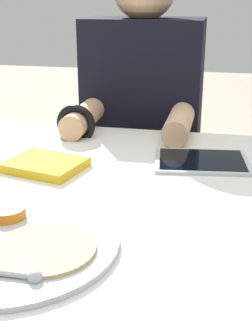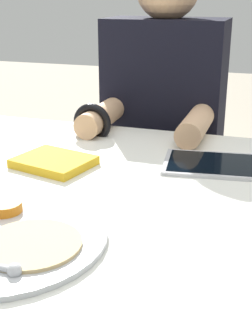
# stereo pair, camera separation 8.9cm
# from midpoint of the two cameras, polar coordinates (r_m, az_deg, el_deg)

# --- Properties ---
(dining_table) EXTENTS (1.08, 0.91, 0.72)m
(dining_table) POSITION_cam_midpoint_polar(r_m,az_deg,el_deg) (1.16, -8.42, -19.13)
(dining_table) COLOR silver
(dining_table) RESTS_ON ground_plane
(thali_tray) EXTENTS (0.33, 0.33, 0.03)m
(thali_tray) POSITION_cam_midpoint_polar(r_m,az_deg,el_deg) (0.77, -16.76, -8.80)
(thali_tray) COLOR #B7BABF
(thali_tray) RESTS_ON dining_table
(red_notebook) EXTENTS (0.19, 0.17, 0.02)m
(red_notebook) POSITION_cam_midpoint_polar(r_m,az_deg,el_deg) (1.08, -12.19, 0.28)
(red_notebook) COLOR silver
(red_notebook) RESTS_ON dining_table
(tablet_device) EXTENTS (0.24, 0.19, 0.01)m
(tablet_device) POSITION_cam_midpoint_polar(r_m,az_deg,el_deg) (1.10, 6.93, 0.80)
(tablet_device) COLOR #B7B7BC
(tablet_device) RESTS_ON dining_table
(person_diner) EXTENTS (0.38, 0.43, 1.20)m
(person_diner) POSITION_cam_midpoint_polar(r_m,az_deg,el_deg) (1.56, 0.30, 1.01)
(person_diner) COLOR black
(person_diner) RESTS_ON ground_plane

